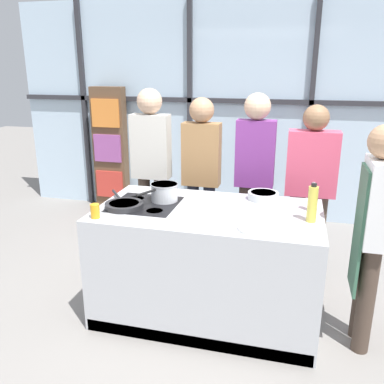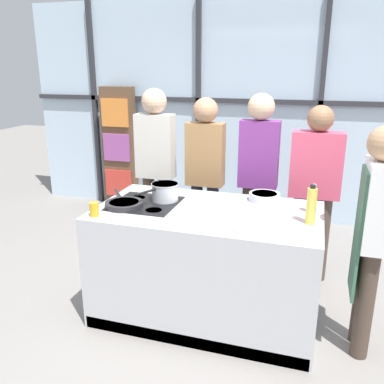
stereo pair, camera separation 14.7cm
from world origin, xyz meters
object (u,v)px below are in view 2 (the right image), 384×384
at_px(spectator_far_left, 156,162).
at_px(juice_glass_near, 94,209).
at_px(oil_bottle, 311,206).
at_px(spectator_center_right, 258,170).
at_px(white_plate, 252,230).
at_px(spectator_far_right, 314,185).
at_px(chef, 373,228).
at_px(mixing_bowl, 264,197).
at_px(frying_pan, 124,204).
at_px(spectator_center_left, 205,170).
at_px(saucepan, 165,191).
at_px(pepper_grinder, 313,200).

relative_size(spectator_far_left, juice_glass_near, 16.83).
bearing_deg(oil_bottle, spectator_center_right, 118.52).
bearing_deg(white_plate, spectator_far_right, 71.98).
bearing_deg(oil_bottle, spectator_far_left, 148.94).
bearing_deg(juice_glass_near, white_plate, 3.22).
xyz_separation_m(chef, spectator_far_right, (-0.39, 0.97, -0.01)).
distance_m(spectator_far_right, mixing_bowl, 0.64).
relative_size(frying_pan, mixing_bowl, 1.84).
relative_size(spectator_far_right, oil_bottle, 5.80).
bearing_deg(spectator_center_left, white_plate, 118.93).
xyz_separation_m(frying_pan, mixing_bowl, (1.04, 0.48, 0.01)).
xyz_separation_m(saucepan, mixing_bowl, (0.78, 0.23, -0.04)).
distance_m(spectator_far_left, frying_pan, 1.00).
bearing_deg(frying_pan, saucepan, 43.69).
xyz_separation_m(spectator_center_right, saucepan, (-0.66, -0.74, -0.05)).
bearing_deg(pepper_grinder, frying_pan, -168.59).
height_order(spectator_center_right, white_plate, spectator_center_right).
bearing_deg(spectator_center_left, chef, 145.61).
bearing_deg(oil_bottle, white_plate, -145.69).
bearing_deg(spectator_center_right, mixing_bowl, 104.30).
bearing_deg(saucepan, mixing_bowl, 16.60).
bearing_deg(spectator_far_right, spectator_far_left, 0.00).
bearing_deg(juice_glass_near, spectator_far_right, 38.95).
relative_size(spectator_center_right, white_plate, 7.38).
distance_m(spectator_far_left, spectator_far_right, 1.55).
xyz_separation_m(spectator_center_right, mixing_bowl, (0.13, -0.51, -0.09)).
bearing_deg(juice_glass_near, mixing_bowl, 32.66).
bearing_deg(pepper_grinder, spectator_center_left, 146.00).
height_order(frying_pan, pepper_grinder, pepper_grinder).
bearing_deg(spectator_center_right, chef, 132.93).
distance_m(chef, oil_bottle, 0.42).
distance_m(spectator_far_right, frying_pan, 1.73).
relative_size(frying_pan, oil_bottle, 1.64).
height_order(spectator_far_left, mixing_bowl, spectator_far_left).
height_order(frying_pan, juice_glass_near, juice_glass_near).
xyz_separation_m(oil_bottle, juice_glass_near, (-1.52, -0.32, -0.08)).
distance_m(spectator_center_right, mixing_bowl, 0.53).
height_order(spectator_far_left, oil_bottle, spectator_far_left).
xyz_separation_m(oil_bottle, pepper_grinder, (0.01, 0.23, -0.03)).
distance_m(spectator_far_left, oil_bottle, 1.79).
height_order(chef, spectator_center_left, spectator_center_left).
bearing_deg(white_plate, saucepan, 151.01).
bearing_deg(white_plate, pepper_grinder, 51.85).
bearing_deg(white_plate, spectator_center_left, 118.93).
relative_size(spectator_far_left, spectator_far_right, 1.07).
bearing_deg(saucepan, pepper_grinder, 2.21).
distance_m(chef, juice_glass_near, 1.94).
height_order(chef, spectator_far_right, spectator_far_right).
bearing_deg(juice_glass_near, spectator_center_left, 67.96).
distance_m(spectator_far_left, mixing_bowl, 1.27).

